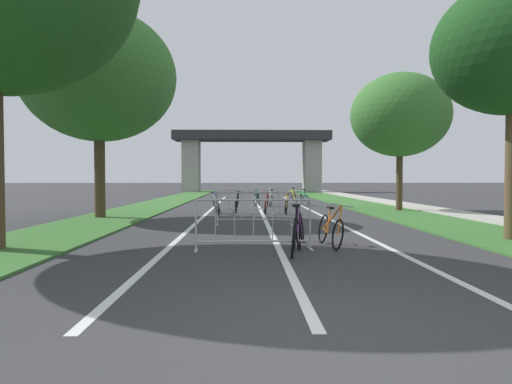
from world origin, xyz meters
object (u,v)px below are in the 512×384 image
crowd_barrier_second (254,209)px  bicycle_yellow_0 (293,199)px  bicycle_purple_9 (299,228)px  bicycle_silver_7 (269,200)px  bicycle_white_6 (216,206)px  bicycle_green_5 (257,198)px  bicycle_teal_3 (304,199)px  bicycle_orange_4 (330,229)px  crowd_barrier_fourth (274,196)px  bicycle_black_11 (295,234)px  bicycle_yellow_10 (286,205)px  crowd_barrier_nearest (254,225)px  bicycle_red_2 (266,205)px  bicycle_blue_8 (218,204)px  tree_left_oak_mid (99,76)px  bicycle_black_1 (236,205)px  tree_right_maple_mid (400,115)px  crowd_barrier_third (246,201)px

crowd_barrier_second → bicycle_yellow_0: 10.37m
bicycle_purple_9 → bicycle_silver_7: bearing=100.9°
crowd_barrier_second → bicycle_white_6: crowd_barrier_second is taller
bicycle_yellow_0 → bicycle_green_5: bicycle_green_5 is taller
bicycle_green_5 → bicycle_purple_9: 14.36m
bicycle_teal_3 → bicycle_orange_4: 14.58m
bicycle_teal_3 → bicycle_orange_4: size_ratio=0.94×
crowd_barrier_fourth → bicycle_black_11: size_ratio=1.43×
bicycle_yellow_10 → crowd_barrier_nearest: bearing=-96.2°
bicycle_red_2 → bicycle_green_5: bearing=92.1°
bicycle_teal_3 → bicycle_black_11: 15.57m
crowd_barrier_fourth → bicycle_white_6: (-2.76, -5.41, -0.17)m
bicycle_blue_8 → bicycle_yellow_10: bearing=-21.2°
tree_left_oak_mid → bicycle_green_5: (5.97, 7.56, -4.82)m
bicycle_yellow_0 → bicycle_black_11: bicycle_black_11 is taller
bicycle_green_5 → bicycle_silver_7: size_ratio=1.04×
bicycle_yellow_0 → bicycle_black_1: bearing=-120.7°
bicycle_white_6 → bicycle_green_5: bearing=-116.3°
tree_right_maple_mid → bicycle_white_6: tree_right_maple_mid is taller
tree_left_oak_mid → bicycle_black_1: tree_left_oak_mid is taller
bicycle_black_1 → bicycle_yellow_10: (2.07, 0.19, -0.04)m
crowd_barrier_nearest → crowd_barrier_third: 9.64m
bicycle_red_2 → bicycle_silver_7: (0.40, 4.96, -0.00)m
crowd_barrier_second → bicycle_blue_8: (-1.47, 5.26, -0.16)m
bicycle_black_1 → bicycle_green_5: size_ratio=1.06×
tree_right_maple_mid → bicycle_black_11: size_ratio=3.64×
tree_left_oak_mid → crowd_barrier_second: tree_left_oak_mid is taller
crowd_barrier_third → bicycle_yellow_0: bearing=63.8°
bicycle_orange_4 → tree_left_oak_mid: bearing=-49.4°
crowd_barrier_third → crowd_barrier_fourth: 5.05m
bicycle_orange_4 → bicycle_white_6: 9.15m
bicycle_red_2 → bicycle_orange_4: size_ratio=0.99×
bicycle_black_11 → crowd_barrier_third: bearing=103.5°
bicycle_black_1 → bicycle_black_11: size_ratio=1.04×
tree_right_maple_mid → bicycle_teal_3: bearing=129.7°
crowd_barrier_fourth → bicycle_purple_9: bearing=-91.5°
bicycle_purple_9 → bicycle_black_11: size_ratio=1.03×
bicycle_yellow_0 → bicycle_orange_4: size_ratio=0.95×
tree_right_maple_mid → crowd_barrier_fourth: tree_right_maple_mid is taller
tree_left_oak_mid → bicycle_teal_3: 12.45m
crowd_barrier_second → bicycle_yellow_0: bearing=77.0°
bicycle_teal_3 → bicycle_yellow_10: bicycle_teal_3 is taller
crowd_barrier_second → bicycle_silver_7: 9.28m
bicycle_teal_3 → bicycle_white_6: 7.38m
bicycle_orange_4 → tree_right_maple_mid: bearing=-122.1°
bicycle_silver_7 → bicycle_white_6: bearing=-124.0°
crowd_barrier_fourth → bicycle_red_2: crowd_barrier_fourth is taller
bicycle_red_2 → bicycle_teal_3: (2.38, 5.85, -0.00)m
bicycle_yellow_10 → bicycle_orange_4: bearing=-85.9°
bicycle_purple_9 → crowd_barrier_third: bearing=108.5°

